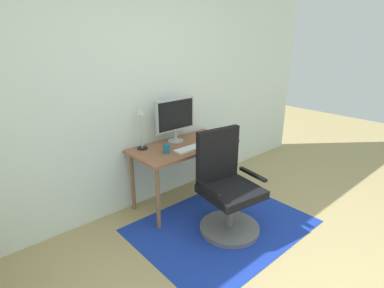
{
  "coord_description": "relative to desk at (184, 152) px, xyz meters",
  "views": [
    {
      "loc": [
        -1.58,
        -0.61,
        1.85
      ],
      "look_at": [
        0.36,
        1.58,
        0.81
      ],
      "focal_mm": 28.35,
      "sensor_mm": 36.0,
      "label": 1
    }
  ],
  "objects": [
    {
      "name": "cell_phone",
      "position": [
        0.45,
        0.08,
        0.09
      ],
      "size": [
        0.08,
        0.14,
        0.01
      ],
      "primitive_type": "cube",
      "rotation": [
        0.0,
        0.0,
        -0.08
      ],
      "color": "black",
      "rests_on": "desk"
    },
    {
      "name": "office_chair",
      "position": [
        -0.03,
        -0.69,
        -0.23
      ],
      "size": [
        0.63,
        0.6,
        1.01
      ],
      "rotation": [
        0.0,
        0.0,
        -0.14
      ],
      "color": "slate",
      "rests_on": "ground"
    },
    {
      "name": "wall_back",
      "position": [
        -0.46,
        0.37,
        0.68
      ],
      "size": [
        6.0,
        0.1,
        2.6
      ],
      "primitive_type": "cube",
      "color": "white",
      "rests_on": "ground"
    },
    {
      "name": "area_rug",
      "position": [
        -0.04,
        -0.65,
        -0.62
      ],
      "size": [
        1.72,
        1.31,
        0.01
      ],
      "primitive_type": "cube",
      "color": "#1936A5",
      "rests_on": "ground"
    },
    {
      "name": "desk",
      "position": [
        0.0,
        0.0,
        0.0
      ],
      "size": [
        1.2,
        0.6,
        0.71
      ],
      "color": "brown",
      "rests_on": "ground"
    },
    {
      "name": "keyboard",
      "position": [
        -0.01,
        -0.15,
        0.09
      ],
      "size": [
        0.43,
        0.13,
        0.02
      ],
      "primitive_type": "cube",
      "color": "white",
      "rests_on": "desk"
    },
    {
      "name": "desk_lamp",
      "position": [
        -0.42,
        0.2,
        0.38
      ],
      "size": [
        0.11,
        0.11,
        0.44
      ],
      "color": "black",
      "rests_on": "desk"
    },
    {
      "name": "monitor",
      "position": [
        0.01,
        0.16,
        0.38
      ],
      "size": [
        0.52,
        0.18,
        0.49
      ],
      "color": "#B2B2B7",
      "rests_on": "desk"
    },
    {
      "name": "computer_mouse",
      "position": [
        0.3,
        -0.16,
        0.1
      ],
      "size": [
        0.06,
        0.1,
        0.03
      ],
      "primitive_type": "ellipsoid",
      "color": "black",
      "rests_on": "desk"
    },
    {
      "name": "coffee_cup",
      "position": [
        -0.29,
        -0.07,
        0.13
      ],
      "size": [
        0.07,
        0.07,
        0.09
      ],
      "primitive_type": "cylinder",
      "color": "#206884",
      "rests_on": "desk"
    }
  ]
}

